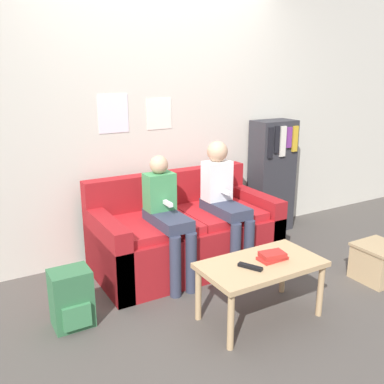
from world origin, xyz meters
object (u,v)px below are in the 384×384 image
coffee_table (261,270)px  person_left (167,214)px  couch (185,235)px  bookshelf (272,176)px  person_right (224,198)px  backpack (72,299)px  tv_remote (250,267)px  storage_box (378,262)px

coffee_table → person_left: 0.90m
couch → bookshelf: size_ratio=1.34×
couch → person_right: 0.49m
bookshelf → backpack: 2.54m
couch → person_right: person_right is taller
coffee_table → tv_remote: bearing=-164.2°
person_left → storage_box: bearing=-29.6°
storage_box → backpack: bearing=165.7°
couch → tv_remote: couch is taller
couch → coffee_table: size_ratio=1.87×
tv_remote → bookshelf: (1.34, 1.37, 0.17)m
person_right → coffee_table: bearing=-107.1°
couch → person_right: (0.29, -0.19, 0.35)m
coffee_table → tv_remote: 0.14m
person_left → storage_box: (1.52, -0.87, -0.43)m
coffee_table → person_left: person_left is taller
person_left → bookshelf: bookshelf is taller
bookshelf → backpack: bookshelf is taller
person_left → coffee_table: bearing=-69.5°
couch → storage_box: (1.25, -1.07, -0.13)m
couch → bookshelf: (1.25, 0.31, 0.32)m
storage_box → backpack: backpack is taller
backpack → tv_remote: bearing=-29.7°
tv_remote → bookshelf: size_ratio=0.14×
couch → storage_box: 1.65m
coffee_table → backpack: 1.32m
bookshelf → person_left: bearing=-161.3°
couch → coffee_table: bearing=-87.9°
person_left → tv_remote: size_ratio=6.18×
backpack → person_right: bearing=10.7°
person_right → backpack: (-1.43, -0.27, -0.43)m
person_left → backpack: (-0.87, -0.25, -0.38)m
couch → storage_box: bearing=-40.4°
couch → person_right: size_ratio=1.44×
person_right → backpack: 1.52m
coffee_table → backpack: coffee_table is taller
couch → person_left: size_ratio=1.54×
coffee_table → person_right: 0.91m
tv_remote → coffee_table: bearing=-12.0°
person_right → bookshelf: 1.08m
tv_remote → bookshelf: bearing=17.9°
person_left → tv_remote: person_left is taller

